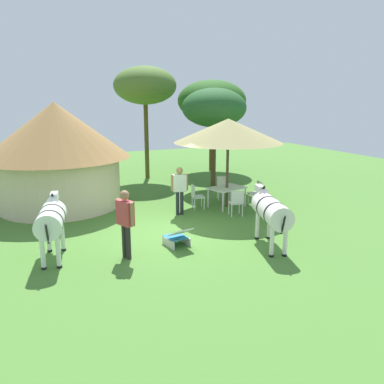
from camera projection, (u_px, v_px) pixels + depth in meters
ground_plane at (169, 231)px, 11.70m from camera, size 36.00×36.00×0.00m
thatched_hut at (57, 151)px, 14.02m from camera, size 5.24×5.24×3.81m
shade_umbrella at (228, 131)px, 13.69m from camera, size 3.89×3.89×3.23m
patio_dining_table at (227, 190)px, 14.20m from camera, size 1.48×1.22×0.74m
patio_chair_near_hut at (196, 195)px, 13.98m from camera, size 0.49×0.51×0.90m
patio_chair_east_end at (237, 201)px, 13.11m from camera, size 0.52×0.50×0.90m
patio_chair_near_lawn at (257, 191)px, 14.49m from camera, size 0.50×0.51×0.90m
patio_chair_west_end at (223, 186)px, 15.38m from camera, size 0.56×0.55×0.90m
guest_beside_umbrella at (180, 187)px, 13.15m from camera, size 0.59×0.29×1.66m
standing_watcher at (125, 218)px, 9.53m from camera, size 0.39×0.58×1.76m
striped_lounge_chair at (178, 237)px, 10.53m from camera, size 0.67×0.90×0.59m
zebra_nearest_camera at (271, 211)px, 10.31m from camera, size 1.08×2.31×1.55m
zebra_by_umbrella at (51, 220)px, 9.51m from camera, size 0.89×2.11×1.57m
acacia_tree_behind_hut at (214, 108)px, 16.95m from camera, size 2.84×2.84×4.37m
acacia_tree_far_lawn at (212, 101)px, 20.69m from camera, size 3.67×3.67×4.88m
acacia_tree_left_background at (145, 86)px, 18.42m from camera, size 3.00×3.00×5.41m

